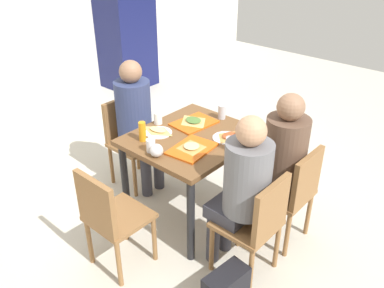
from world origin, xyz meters
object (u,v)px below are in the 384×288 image
Objects in this scene: foil_bundle at (156,150)px; paper_plate_center at (158,133)px; chair_near_right at (293,190)px; plastic_cup_b at (230,144)px; drink_fridge at (125,23)px; tray_red_far at (194,123)px; plastic_cup_a at (158,118)px; pizza_slice_d at (229,136)px; pizza_slice_b at (193,121)px; person_in_red at (243,184)px; plastic_cup_c at (151,145)px; condiment_bottle at (142,132)px; chair_far_side at (128,136)px; chair_near_left at (257,221)px; pizza_slice_a at (191,147)px; pizza_slice_c at (158,130)px; main_table at (192,148)px; tray_red_near at (192,149)px; paper_plate_near_edge at (226,138)px; soda_can at (222,112)px; person_far_side at (136,116)px; person_in_brown_jacket at (280,156)px; chair_left_end at (109,215)px.

paper_plate_center is at bearing 43.61° from foil_bundle.
plastic_cup_b reaches higher than chair_near_right.
drink_fridge is (2.16, 2.87, 0.13)m from foil_bundle.
plastic_cup_a reaches higher than tray_red_far.
pizza_slice_b is at bearing 88.52° from pizza_slice_d.
plastic_cup_b is at bearing 48.88° from person_in_red.
condiment_bottle is at bearing 66.76° from plastic_cup_c.
chair_near_left is at bearing -98.57° from chair_far_side.
plastic_cup_b is (0.20, -0.22, 0.03)m from pizza_slice_a.
pizza_slice_c is at bearing 158.13° from tray_red_far.
drink_fridge reaches higher than paper_plate_center.
foil_bundle is (-0.59, -0.15, 0.04)m from tray_red_far.
tray_red_near is at bearing -138.87° from main_table.
paper_plate_near_edge is (-0.02, -0.36, -0.00)m from tray_red_far.
soda_can is at bearing 44.49° from plastic_cup_b.
chair_near_right is 1.52m from person_far_side.
paper_plate_center is 0.90× the size of pizza_slice_a.
plastic_cup_a is at bearing 74.03° from tray_red_near.
condiment_bottle reaches higher than chair_near_right.
paper_plate_center is at bearing 163.73° from pizza_slice_b.
person_in_brown_jacket is 1.00m from pizza_slice_c.
tray_red_near is at bearing -27.65° from foil_bundle.
pizza_slice_b is (0.35, 0.29, 0.00)m from pizza_slice_a.
condiment_bottle is at bearing 69.11° from foil_bundle.
person_in_brown_jacket is 1.00× the size of person_far_side.
chair_left_end is 0.98m from plastic_cup_a.
chair_left_end is 8.38× the size of foil_bundle.
chair_far_side is 0.67× the size of person_in_red.
pizza_slice_a is 0.31m from plastic_cup_c.
person_in_brown_jacket is 3.47× the size of tray_red_far.
plastic_cup_b is at bearing 125.54° from person_in_brown_jacket.
person_far_side is 0.94m from pizza_slice_d.
pizza_slice_d is at bearing -13.43° from chair_left_end.
chair_near_left is 1.09m from pizza_slice_b.
chair_near_left is 0.57m from person_in_brown_jacket.
person_far_side is 1.04m from plastic_cup_b.
pizza_slice_c is 2.33× the size of plastic_cup_a.
plastic_cup_b is at bearing -106.85° from pizza_slice_b.
tray_red_near is at bearing -105.97° from plastic_cup_a.
tray_red_far is (1.04, 0.13, 0.29)m from chair_left_end.
soda_can is at bearing -62.24° from chair_far_side.
condiment_bottle is (-0.32, -0.58, 0.36)m from chair_far_side.
chair_near_left is 3.28× the size of pizza_slice_b.
plastic_cup_c is at bearing -173.50° from tray_red_far.
pizza_slice_a is at bearing 83.68° from chair_near_left.
foil_bundle reaches higher than paper_plate_near_edge.
person_far_side is 3.47× the size of tray_red_near.
person_in_red is 4.05m from drink_fridge.
person_in_brown_jacket is 0.45m from paper_plate_near_edge.
drink_fridge reaches higher than tray_red_far.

